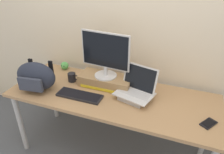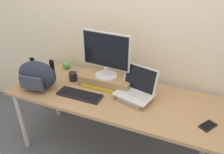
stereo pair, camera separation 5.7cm
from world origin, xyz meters
name	(u,v)px [view 1 (the left image)]	position (x,y,z in m)	size (l,w,h in m)	color
ground_plane	(112,151)	(0.00, 0.00, 0.00)	(20.00, 20.00, 0.00)	#515660
back_wall	(129,18)	(0.00, 0.45, 1.30)	(7.00, 0.10, 2.60)	beige
desk	(112,101)	(0.00, 0.00, 0.65)	(1.87, 0.69, 0.72)	#A87F56
toner_box_yellow	(106,81)	(-0.11, 0.13, 0.77)	(0.50, 0.22, 0.10)	#9E7A51
desktop_monitor	(105,55)	(-0.11, 0.12, 1.04)	(0.47, 0.21, 0.42)	silver
open_laptop	(135,93)	(0.21, 0.02, 0.77)	(0.36, 0.30, 0.28)	#ADADB2
external_keyboard	(80,95)	(-0.26, -0.13, 0.73)	(0.41, 0.14, 0.02)	black
messenger_backpack	(36,76)	(-0.68, -0.16, 0.85)	(0.39, 0.26, 0.27)	#232838
coffee_mug	(72,77)	(-0.45, 0.08, 0.76)	(0.12, 0.08, 0.09)	black
cell_phone	(208,123)	(0.81, -0.11, 0.72)	(0.13, 0.15, 0.01)	black
plush_toy	(65,66)	(-0.66, 0.28, 0.76)	(0.08, 0.08, 0.08)	#56B256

